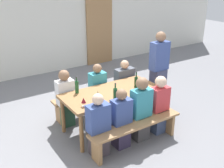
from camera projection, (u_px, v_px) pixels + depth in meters
ground_plane at (112, 127)px, 5.26m from camera, size 24.00×24.00×0.00m
back_wall at (38, 18)px, 7.52m from camera, size 14.00×0.20×3.20m
wooden_door at (100, 31)px, 8.59m from camera, size 0.90×0.06×2.10m
tasting_table at (112, 96)px, 5.00m from camera, size 1.82×0.85×0.75m
bench_near at (136, 128)px, 4.56m from camera, size 1.72×0.30×0.45m
bench_far at (93, 97)px, 5.69m from camera, size 1.72×0.30×0.45m
wine_bottle_0 at (77, 87)px, 4.88m from camera, size 0.07×0.07×0.30m
wine_bottle_1 at (115, 94)px, 4.56m from camera, size 0.07×0.07×0.33m
wine_bottle_2 at (136, 82)px, 5.11m from camera, size 0.07×0.07×0.31m
wine_glass_0 at (98, 93)px, 4.61m from camera, size 0.06×0.06×0.18m
wine_glass_1 at (84, 101)px, 4.38m from camera, size 0.08×0.08×0.15m
seated_guest_near_0 at (98, 127)px, 4.29m from camera, size 0.36×0.24×1.08m
seated_guest_near_1 at (121, 120)px, 4.52m from camera, size 0.33×0.24×1.06m
seated_guest_near_2 at (141, 110)px, 4.71m from camera, size 0.35×0.24×1.16m
seated_guest_near_3 at (159, 106)px, 4.93m from camera, size 0.34×0.24×1.10m
seated_guest_far_0 at (66, 99)px, 5.15m from camera, size 0.32×0.24×1.13m
seated_guest_far_1 at (98, 92)px, 5.52m from camera, size 0.32×0.24×1.11m
seated_guest_far_2 at (124, 86)px, 5.87m from camera, size 0.42×0.24×1.07m
standing_host at (158, 73)px, 5.71m from camera, size 0.39×0.24×1.68m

